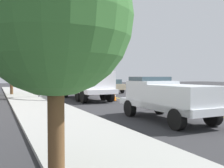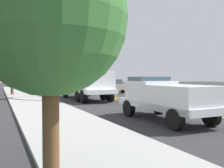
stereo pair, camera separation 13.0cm
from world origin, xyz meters
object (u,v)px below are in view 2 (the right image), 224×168
at_px(traffic_cone_mid_rear, 114,97).
at_px(service_pickup_truck, 166,97).
at_px(utility_bucket_truck, 85,81).
at_px(traffic_cone_mid_front, 155,104).
at_px(passing_minivan, 111,85).
at_px(traffic_signal_mast, 43,27).
at_px(traffic_cone_trailing, 92,91).

bearing_deg(traffic_cone_mid_rear, service_pickup_truck, 173.97).
height_order(utility_bucket_truck, traffic_cone_mid_front, utility_bucket_truck).
bearing_deg(traffic_cone_mid_front, passing_minivan, -10.39).
xyz_separation_m(traffic_cone_mid_front, traffic_signal_mast, (9.04, 5.92, 5.96)).
relative_size(passing_minivan, traffic_signal_mast, 0.55).
height_order(passing_minivan, traffic_cone_trailing, passing_minivan).
bearing_deg(traffic_signal_mast, service_pickup_truck, -160.11).
relative_size(traffic_cone_trailing, traffic_signal_mast, 0.09).
xyz_separation_m(passing_minivan, traffic_cone_mid_front, (-16.08, 2.95, -0.58)).
distance_m(utility_bucket_truck, traffic_signal_mast, 5.97).
bearing_deg(traffic_cone_trailing, traffic_cone_mid_rear, -179.59).
relative_size(service_pickup_truck, traffic_cone_mid_rear, 7.90).
xyz_separation_m(passing_minivan, traffic_signal_mast, (-7.04, 8.87, 5.38)).
bearing_deg(service_pickup_truck, traffic_signal_mast, 19.89).
bearing_deg(traffic_cone_trailing, passing_minivan, -45.36).
distance_m(traffic_cone_mid_rear, traffic_signal_mast, 8.72).
distance_m(service_pickup_truck, traffic_signal_mast, 14.26).
bearing_deg(traffic_signal_mast, traffic_cone_mid_front, -146.78).
bearing_deg(traffic_signal_mast, utility_bucket_truck, -100.75).
relative_size(passing_minivan, traffic_cone_mid_rear, 6.78).
bearing_deg(traffic_cone_mid_rear, traffic_cone_trailing, 0.41).
height_order(service_pickup_truck, traffic_cone_mid_front, service_pickup_truck).
xyz_separation_m(utility_bucket_truck, service_pickup_truck, (-11.80, -0.94, -0.50)).
bearing_deg(traffic_cone_mid_front, traffic_cone_trailing, 2.12).
bearing_deg(traffic_cone_mid_rear, traffic_signal_mast, 60.23).
bearing_deg(traffic_cone_trailing, traffic_cone_mid_front, -177.88).
height_order(traffic_cone_trailing, traffic_signal_mast, traffic_signal_mast).
height_order(passing_minivan, traffic_signal_mast, traffic_signal_mast).
height_order(passing_minivan, traffic_cone_mid_front, passing_minivan).
relative_size(service_pickup_truck, traffic_cone_mid_front, 7.18).
bearing_deg(traffic_cone_trailing, traffic_signal_mast, 123.92).
bearing_deg(passing_minivan, service_pickup_truck, 167.42).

